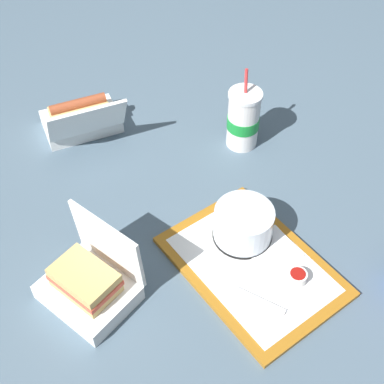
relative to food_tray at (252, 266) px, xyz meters
name	(u,v)px	position (x,y,z in m)	size (l,w,h in m)	color
ground_plane	(199,208)	(0.19, -0.06, -0.01)	(3.20, 3.20, 0.00)	#4C6070
food_tray	(252,266)	(0.00, 0.00, 0.00)	(0.42, 0.34, 0.01)	#A56619
cake_container	(243,225)	(0.06, -0.05, 0.04)	(0.13, 0.13, 0.08)	black
ketchup_cup	(297,277)	(-0.09, -0.03, 0.02)	(0.04, 0.04, 0.02)	white
napkin_stack	(271,251)	(-0.01, -0.05, 0.01)	(0.10, 0.10, 0.00)	white
plastic_fork	(260,301)	(-0.06, 0.06, 0.01)	(0.11, 0.01, 0.01)	white
clamshell_hotdog_back	(82,118)	(0.61, -0.07, 0.03)	(0.26, 0.26, 0.16)	white
clamshell_sandwich_right	(89,283)	(0.21, 0.27, 0.04)	(0.18, 0.16, 0.18)	white
soda_cup_front	(243,119)	(0.26, -0.30, 0.07)	(0.09, 0.09, 0.22)	white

